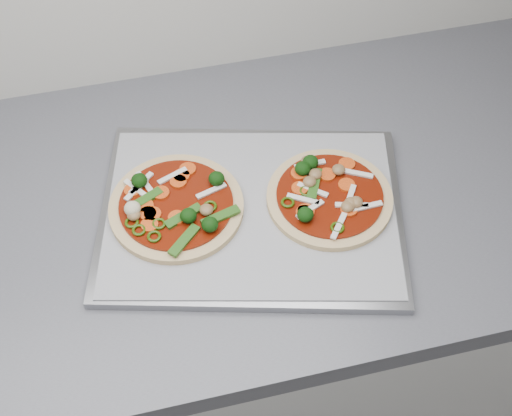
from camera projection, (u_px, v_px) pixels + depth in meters
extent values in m
cube|color=silver|center=(483.00, 290.00, 1.52)|extent=(3.60, 0.60, 0.86)
cube|color=gray|center=(251.00, 213.00, 1.05)|extent=(0.51, 0.42, 0.01)
cube|color=#A4A5AA|center=(251.00, 210.00, 1.04)|extent=(0.48, 0.39, 0.00)
cylinder|color=#E0B780|center=(176.00, 207.00, 1.03)|extent=(0.26, 0.26, 0.01)
cylinder|color=maroon|center=(176.00, 204.00, 1.03)|extent=(0.22, 0.22, 0.00)
cube|color=#2C5A15|center=(183.00, 216.00, 1.01)|extent=(0.06, 0.04, 0.00)
ellipsoid|color=olive|center=(134.00, 208.00, 1.01)|extent=(0.03, 0.03, 0.01)
cube|color=white|center=(172.00, 176.00, 1.05)|extent=(0.05, 0.02, 0.00)
torus|color=#2A4609|center=(154.00, 236.00, 0.99)|extent=(0.03, 0.03, 0.00)
cube|color=white|center=(211.00, 191.00, 1.04)|extent=(0.05, 0.02, 0.00)
cube|color=#2C5A15|center=(144.00, 200.00, 1.03)|extent=(0.06, 0.04, 0.00)
torus|color=#2A4609|center=(132.00, 222.00, 1.00)|extent=(0.03, 0.03, 0.00)
cylinder|color=#FA5616|center=(177.00, 218.00, 1.01)|extent=(0.03, 0.03, 0.00)
ellipsoid|color=#163A0F|center=(139.00, 180.00, 1.04)|extent=(0.03, 0.03, 0.02)
cylinder|color=#FA5616|center=(178.00, 182.00, 1.05)|extent=(0.04, 0.04, 0.00)
cylinder|color=#FA5616|center=(148.00, 214.00, 1.01)|extent=(0.03, 0.03, 0.00)
ellipsoid|color=olive|center=(134.00, 215.00, 1.01)|extent=(0.03, 0.03, 0.01)
torus|color=#2A4609|center=(210.00, 206.00, 1.02)|extent=(0.03, 0.03, 0.00)
ellipsoid|color=olive|center=(206.00, 210.00, 1.01)|extent=(0.03, 0.03, 0.01)
torus|color=#2A4609|center=(139.00, 230.00, 0.99)|extent=(0.03, 0.03, 0.00)
ellipsoid|color=#163A0F|center=(217.00, 179.00, 1.04)|extent=(0.03, 0.03, 0.02)
ellipsoid|color=#163A0F|center=(210.00, 224.00, 0.99)|extent=(0.03, 0.03, 0.02)
cube|color=#2C5A15|center=(184.00, 240.00, 0.98)|extent=(0.05, 0.05, 0.00)
cube|color=white|center=(136.00, 189.00, 1.04)|extent=(0.03, 0.04, 0.00)
cylinder|color=#FA5616|center=(181.00, 176.00, 1.06)|extent=(0.03, 0.03, 0.00)
cylinder|color=#FA5616|center=(161.00, 193.00, 1.04)|extent=(0.03, 0.03, 0.00)
torus|color=#2A4609|center=(159.00, 224.00, 1.00)|extent=(0.02, 0.02, 0.00)
cylinder|color=#FA5616|center=(188.00, 169.00, 1.06)|extent=(0.03, 0.03, 0.00)
cylinder|color=#FA5616|center=(133.00, 190.00, 1.04)|extent=(0.04, 0.04, 0.00)
ellipsoid|color=beige|center=(132.00, 209.00, 1.01)|extent=(0.03, 0.03, 0.02)
cube|color=white|center=(141.00, 183.00, 1.05)|extent=(0.04, 0.04, 0.00)
cylinder|color=#FA5616|center=(153.00, 214.00, 1.01)|extent=(0.04, 0.04, 0.00)
cube|color=white|center=(145.00, 183.00, 1.05)|extent=(0.02, 0.05, 0.00)
cube|color=white|center=(136.00, 189.00, 1.04)|extent=(0.04, 0.04, 0.00)
cylinder|color=#FA5616|center=(145.00, 206.00, 1.02)|extent=(0.03, 0.03, 0.00)
cube|color=#2C5A15|center=(221.00, 216.00, 1.01)|extent=(0.06, 0.03, 0.00)
ellipsoid|color=#163A0F|center=(188.00, 216.00, 1.00)|extent=(0.03, 0.03, 0.02)
cylinder|color=#FA5616|center=(150.00, 225.00, 1.00)|extent=(0.03, 0.03, 0.00)
cylinder|color=#E0B780|center=(329.00, 198.00, 1.04)|extent=(0.26, 0.26, 0.01)
cylinder|color=maroon|center=(330.00, 195.00, 1.04)|extent=(0.22, 0.22, 0.00)
cylinder|color=#FA5616|center=(347.00, 164.00, 1.07)|extent=(0.03, 0.03, 0.00)
cylinder|color=#FA5616|center=(347.00, 185.00, 1.05)|extent=(0.03, 0.03, 0.00)
ellipsoid|color=olive|center=(307.00, 161.00, 1.07)|extent=(0.02, 0.02, 0.01)
cube|color=white|center=(350.00, 197.00, 1.03)|extent=(0.03, 0.04, 0.00)
cube|color=white|center=(352.00, 205.00, 1.02)|extent=(0.05, 0.02, 0.00)
cylinder|color=#FA5616|center=(349.00, 210.00, 1.02)|extent=(0.04, 0.04, 0.00)
cube|color=white|center=(339.00, 226.00, 1.00)|extent=(0.04, 0.04, 0.00)
ellipsoid|color=olive|center=(356.00, 202.00, 1.02)|extent=(0.03, 0.03, 0.01)
cylinder|color=#FA5616|center=(327.00, 175.00, 1.06)|extent=(0.04, 0.04, 0.00)
cube|color=white|center=(357.00, 173.00, 1.06)|extent=(0.05, 0.03, 0.00)
torus|color=#2A4609|center=(306.00, 191.00, 1.04)|extent=(0.03, 0.03, 0.00)
cube|color=white|center=(313.00, 190.00, 1.04)|extent=(0.04, 0.04, 0.00)
ellipsoid|color=#163A0F|center=(305.00, 215.00, 1.00)|extent=(0.03, 0.03, 0.02)
cylinder|color=#FA5616|center=(299.00, 173.00, 1.06)|extent=(0.03, 0.03, 0.00)
torus|color=#2A4609|center=(288.00, 202.00, 1.03)|extent=(0.02, 0.02, 0.00)
cylinder|color=#FA5616|center=(304.00, 212.00, 1.01)|extent=(0.03, 0.03, 0.00)
ellipsoid|color=#163A0F|center=(310.00, 162.00, 1.06)|extent=(0.03, 0.03, 0.02)
cylinder|color=#FA5616|center=(300.00, 188.00, 1.04)|extent=(0.04, 0.04, 0.00)
torus|color=#2A4609|center=(337.00, 228.00, 1.00)|extent=(0.03, 0.03, 0.00)
ellipsoid|color=olive|center=(351.00, 203.00, 1.02)|extent=(0.03, 0.03, 0.01)
cylinder|color=#FA5616|center=(306.00, 211.00, 1.02)|extent=(0.03, 0.03, 0.00)
ellipsoid|color=olive|center=(315.00, 174.00, 1.05)|extent=(0.03, 0.03, 0.01)
ellipsoid|color=olive|center=(339.00, 170.00, 1.06)|extent=(0.03, 0.03, 0.01)
cube|color=white|center=(303.00, 199.00, 1.03)|extent=(0.05, 0.03, 0.00)
cube|color=white|center=(310.00, 164.00, 1.07)|extent=(0.05, 0.01, 0.00)
ellipsoid|color=olive|center=(348.00, 207.00, 1.02)|extent=(0.03, 0.03, 0.01)
ellipsoid|color=olive|center=(310.00, 182.00, 1.04)|extent=(0.02, 0.02, 0.01)
ellipsoid|color=#163A0F|center=(303.00, 168.00, 1.05)|extent=(0.03, 0.03, 0.02)
cube|color=white|center=(366.00, 207.00, 1.02)|extent=(0.05, 0.01, 0.00)
cube|color=#2C5A15|center=(314.00, 184.00, 1.05)|extent=(0.04, 0.06, 0.00)
cube|color=white|center=(310.00, 209.00, 1.02)|extent=(0.05, 0.03, 0.00)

